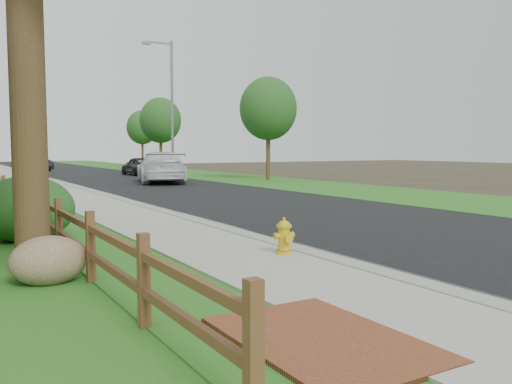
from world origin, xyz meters
TOP-DOWN VIEW (x-y plane):
  - ground at (0.00, 0.00)m, footprint 120.00×120.00m
  - road at (4.60, 35.00)m, footprint 8.00×90.00m
  - curb at (0.40, 35.00)m, footprint 0.40×90.00m
  - wet_gutter at (0.75, 35.00)m, footprint 0.50×90.00m
  - sidewalk at (-0.90, 35.00)m, footprint 2.20×90.00m
  - verge_far at (11.50, 35.00)m, footprint 6.00×90.00m
  - brick_patch at (-2.20, -1.00)m, footprint 1.60×2.40m
  - ranch_fence at (-3.60, 6.40)m, footprint 0.12×16.92m
  - fire_hydrant at (-0.10, 2.88)m, footprint 0.43×0.35m
  - white_suv at (5.62, 24.44)m, footprint 4.02×6.55m
  - dark_car_mid at (7.20, 33.15)m, footprint 1.70×4.06m
  - dark_car_far at (2.00, 45.49)m, footprint 2.34×4.40m
  - streetlight at (8.52, 30.29)m, footprint 2.16×0.28m
  - boulder at (-4.15, 3.05)m, footprint 1.36×1.22m
  - shrub_b at (-3.90, 7.24)m, footprint 2.16×2.16m
  - tree_near_right at (12.20, 23.28)m, footprint 3.54×3.54m
  - tree_mid_right at (10.25, 36.72)m, footprint 3.35×3.35m
  - tree_far_right at (12.72, 48.57)m, footprint 3.16×3.16m

SIDE VIEW (x-z plane):
  - ground at x=0.00m, z-range 0.00..0.00m
  - road at x=4.60m, z-range 0.00..0.02m
  - verge_far at x=11.50m, z-range 0.00..0.04m
  - wet_gutter at x=0.75m, z-range 0.02..0.02m
  - sidewalk at x=-0.90m, z-range 0.00..0.10m
  - brick_patch at x=-2.20m, z-range 0.00..0.11m
  - curb at x=0.40m, z-range 0.00..0.12m
  - boulder at x=-4.15m, z-range 0.00..0.74m
  - fire_hydrant at x=-0.10m, z-range 0.07..0.74m
  - ranch_fence at x=-3.60m, z-range 0.07..1.17m
  - dark_car_mid at x=7.20m, z-range 0.02..1.39m
  - dark_car_far at x=2.00m, z-range 0.02..1.40m
  - shrub_b at x=-3.90m, z-range 0.00..1.43m
  - white_suv at x=5.62m, z-range 0.02..1.79m
  - tree_far_right at x=12.72m, z-range 1.16..6.99m
  - tree_mid_right at x=10.25m, z-range 1.18..7.26m
  - tree_near_right at x=12.20m, z-range 1.23..7.60m
  - streetlight at x=8.52m, z-range 0.62..9.96m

